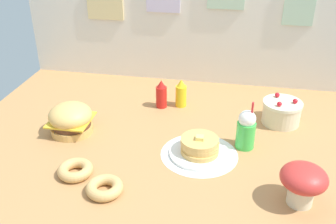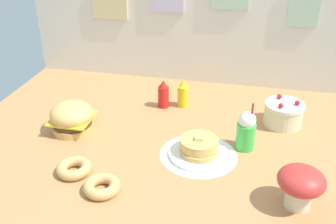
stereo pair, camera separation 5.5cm
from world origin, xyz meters
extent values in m
cube|color=#B27F4C|center=(0.00, 0.00, -0.01)|extent=(2.35, 1.84, 0.02)
cube|color=silver|center=(0.00, 0.92, 0.45)|extent=(2.35, 0.03, 0.90)
cube|color=beige|center=(-0.61, 0.89, 0.52)|extent=(0.25, 0.01, 0.21)
cube|color=#B2D1B2|center=(0.65, 0.89, 0.57)|extent=(0.19, 0.01, 0.26)
cylinder|color=white|center=(0.15, -0.01, 0.00)|extent=(0.39, 0.39, 0.00)
cylinder|color=#DBA859|center=(-0.57, 0.09, 0.02)|extent=(0.23, 0.23, 0.04)
cylinder|color=#59331E|center=(-0.57, 0.09, 0.06)|extent=(0.21, 0.21, 0.03)
cube|color=yellow|center=(-0.57, 0.09, 0.08)|extent=(0.22, 0.22, 0.01)
ellipsoid|color=#E5B260|center=(-0.57, 0.09, 0.10)|extent=(0.24, 0.24, 0.13)
cylinder|color=white|center=(0.15, -0.01, 0.01)|extent=(0.30, 0.30, 0.01)
cylinder|color=#E0AD5B|center=(0.16, -0.01, 0.03)|extent=(0.19, 0.19, 0.02)
cylinder|color=#E0AD5B|center=(0.16, 0.00, 0.05)|extent=(0.19, 0.19, 0.02)
cylinder|color=#E0AD5B|center=(0.15, 0.00, 0.08)|extent=(0.19, 0.19, 0.02)
cube|color=#F7E072|center=(0.15, -0.01, 0.10)|extent=(0.04, 0.04, 0.02)
cylinder|color=beige|center=(0.58, 0.41, 0.06)|extent=(0.21, 0.21, 0.12)
cylinder|color=#F4EACC|center=(0.58, 0.41, 0.12)|extent=(0.22, 0.22, 0.02)
sphere|color=red|center=(0.64, 0.40, 0.15)|extent=(0.03, 0.03, 0.03)
sphere|color=red|center=(0.55, 0.46, 0.15)|extent=(0.03, 0.03, 0.03)
sphere|color=red|center=(0.55, 0.35, 0.15)|extent=(0.03, 0.03, 0.03)
cylinder|color=red|center=(-0.14, 0.47, 0.07)|extent=(0.07, 0.07, 0.13)
cone|color=red|center=(-0.14, 0.47, 0.16)|extent=(0.05, 0.05, 0.04)
cylinder|color=yellow|center=(-0.02, 0.51, 0.07)|extent=(0.07, 0.07, 0.13)
cone|color=yellow|center=(-0.02, 0.51, 0.16)|extent=(0.05, 0.05, 0.04)
cylinder|color=green|center=(0.38, 0.11, 0.07)|extent=(0.10, 0.10, 0.14)
sphere|color=white|center=(0.38, 0.11, 0.17)|extent=(0.09, 0.09, 0.09)
cylinder|color=red|center=(0.40, 0.11, 0.20)|extent=(0.01, 0.03, 0.14)
torus|color=tan|center=(-0.40, -0.28, 0.02)|extent=(0.17, 0.17, 0.05)
torus|color=#8CCC8C|center=(-0.40, -0.28, 0.03)|extent=(0.16, 0.16, 0.04)
torus|color=tan|center=(-0.22, -0.37, 0.02)|extent=(0.17, 0.17, 0.05)
torus|color=brown|center=(-0.22, -0.37, 0.03)|extent=(0.16, 0.16, 0.04)
cylinder|color=beige|center=(0.61, -0.28, 0.04)|extent=(0.11, 0.11, 0.09)
ellipsoid|color=red|center=(0.61, -0.28, 0.13)|extent=(0.20, 0.20, 0.11)
camera|label=1|loc=(0.30, -1.64, 1.13)|focal=41.64mm
camera|label=2|loc=(0.36, -1.63, 1.13)|focal=41.64mm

